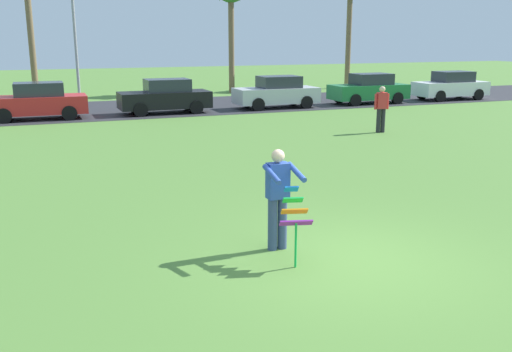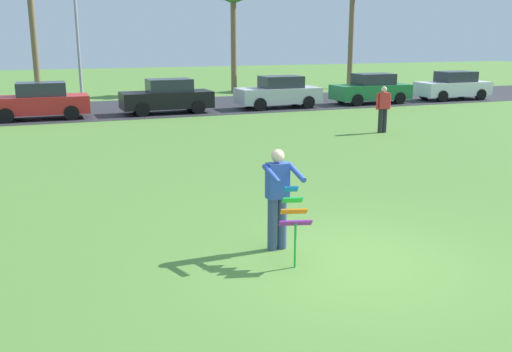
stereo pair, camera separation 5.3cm
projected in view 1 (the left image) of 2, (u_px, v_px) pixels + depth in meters
The scene contains 11 objects.
ground_plane at pixel (352, 260), 9.19m from camera, with size 120.00×120.00×0.00m, color #568438.
road_strip at pixel (133, 108), 28.54m from camera, with size 120.00×8.00×0.01m, color #2D2D33.
person_kite_flyer at pixel (278, 195), 9.45m from camera, with size 0.55×0.66×1.73m.
kite_held at pixel (294, 214), 8.88m from camera, with size 0.53×0.70×1.20m.
parked_car_red at pixel (37, 102), 24.60m from camera, with size 4.22×1.87×1.60m.
parked_car_black at pixel (165, 97), 26.58m from camera, with size 4.22×1.88×1.60m.
parked_car_silver at pixel (277, 93), 28.57m from camera, with size 4.21×1.85×1.60m.
parked_car_green at pixel (369, 89), 30.47m from camera, with size 4.21×1.86×1.60m.
parked_car_white at pixel (451, 86), 32.37m from camera, with size 4.23×1.89×1.60m.
streetlight_pole at pixel (74, 28), 31.44m from camera, with size 0.24×1.65×7.00m.
person_walker_near at pixel (381, 108), 21.23m from camera, with size 0.56×0.28×1.73m.
Camera 1 is at (-4.55, -7.45, 3.52)m, focal length 39.89 mm.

